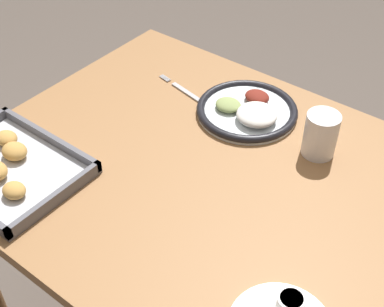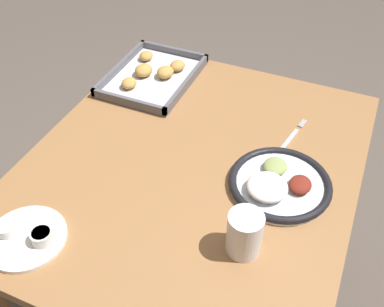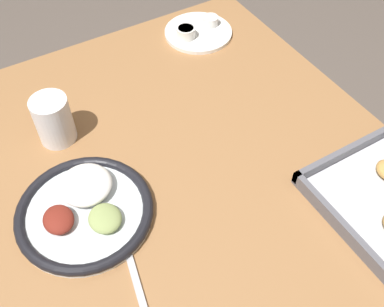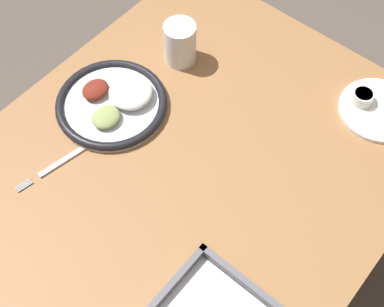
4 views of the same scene
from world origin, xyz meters
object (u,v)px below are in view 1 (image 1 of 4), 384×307
(dinner_plate, at_px, (248,110))
(drinking_cup, at_px, (321,135))
(baking_tray, at_px, (5,167))
(fork, at_px, (188,93))

(dinner_plate, relative_size, drinking_cup, 2.40)
(dinner_plate, relative_size, baking_tray, 0.76)
(dinner_plate, height_order, drinking_cup, drinking_cup)
(drinking_cup, bearing_deg, baking_tray, 42.95)
(fork, xyz_separation_m, baking_tray, (0.13, 0.47, 0.01))
(baking_tray, height_order, drinking_cup, drinking_cup)
(baking_tray, relative_size, drinking_cup, 3.14)
(fork, height_order, drinking_cup, drinking_cup)
(dinner_plate, xyz_separation_m, fork, (0.17, 0.02, -0.01))
(dinner_plate, height_order, fork, dinner_plate)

